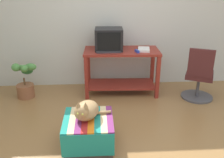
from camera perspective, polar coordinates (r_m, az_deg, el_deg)
The scene contains 12 objects.
ground_plane at distance 3.05m, azimuth 1.98°, elevation -15.66°, with size 14.00×14.00×0.00m, color olive.
back_wall at distance 4.50m, azimuth -0.30°, elevation 14.69°, with size 8.00×0.10×2.60m, color silver.
desk at distance 4.25m, azimuth 2.18°, elevation 3.45°, with size 1.28×0.64×0.77m.
tv_monitor at distance 4.16m, azimuth -0.73°, elevation 9.14°, with size 0.47×0.42×0.36m.
keyboard at distance 4.04m, azimuth -0.77°, elevation 6.38°, with size 0.40×0.15×0.02m, color #333338.
book at distance 4.17m, azimuth 7.34°, elevation 6.78°, with size 0.19×0.27×0.04m, color white.
ottoman_with_blanket at distance 3.02m, azimuth -5.42°, elevation -12.05°, with size 0.58×0.61×0.36m.
cat at distance 2.88m, azimuth -5.98°, elevation -7.21°, with size 0.47×0.43×0.27m.
potted_plant at distance 4.40m, azimuth -19.44°, elevation -0.74°, with size 0.38×0.34×0.62m.
office_chair at distance 4.27m, azimuth 19.46°, elevation 0.34°, with size 0.56×0.56×0.89m.
stapler at distance 4.04m, azimuth 5.80°, elevation 6.40°, with size 0.04×0.11×0.04m, color #2342B7.
pen at distance 4.23m, azimuth 6.54°, elevation 6.86°, with size 0.01×0.01×0.14m, color black.
Camera 1 is at (-0.25, -2.41, 1.85)m, focal length 39.62 mm.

